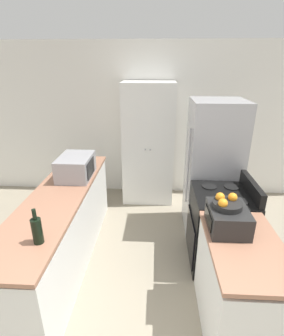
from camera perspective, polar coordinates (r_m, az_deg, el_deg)
wall_back at (r=4.62m, az=1.08°, el=10.02°), size 7.00×0.06×2.60m
counter_left at (r=3.28m, az=-16.91°, el=-12.75°), size 0.60×2.52×0.91m
counter_right at (r=2.63m, az=20.27°, el=-23.50°), size 0.60×0.99×0.91m
pantry_cabinet at (r=4.37m, az=1.36°, el=5.19°), size 0.83×0.59×1.99m
stove at (r=3.26m, az=16.49°, el=-12.43°), size 0.66×0.70×1.07m
refrigerator at (r=3.69m, az=15.07°, el=-0.09°), size 0.70×0.70×1.83m
microwave at (r=3.37m, az=-14.18°, el=0.28°), size 0.40×0.54×0.27m
wine_bottle at (r=2.28m, az=-21.88°, el=-12.44°), size 0.08×0.08×0.31m
toaster_oven at (r=2.41m, az=18.10°, el=-10.37°), size 0.33×0.40×0.20m
fruit_bowl at (r=2.35m, az=17.94°, el=-7.25°), size 0.25×0.25×0.11m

